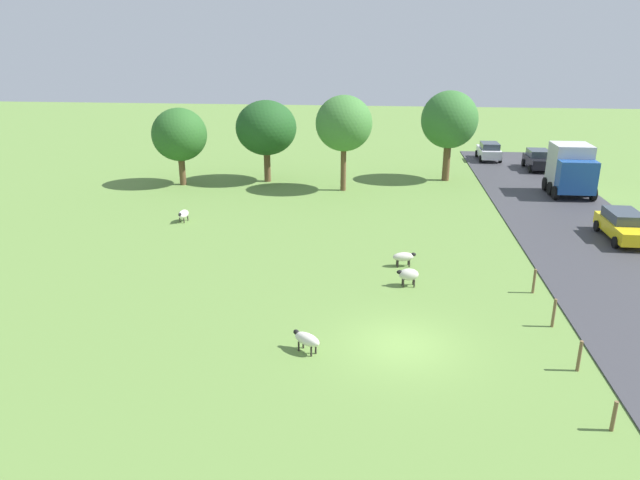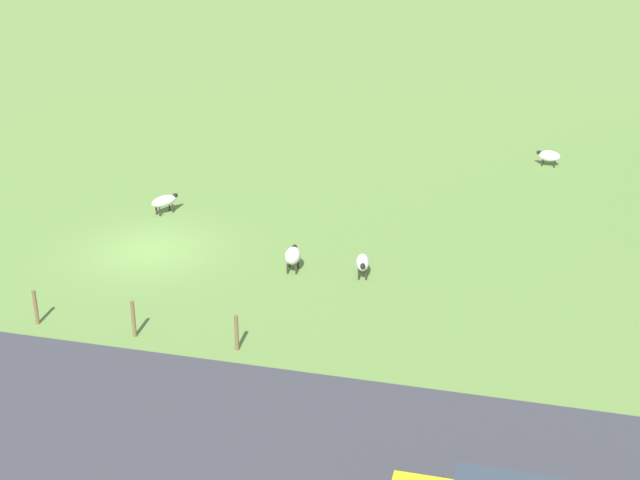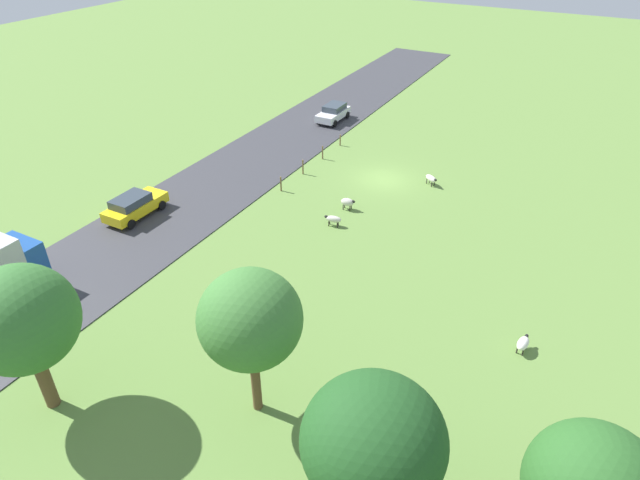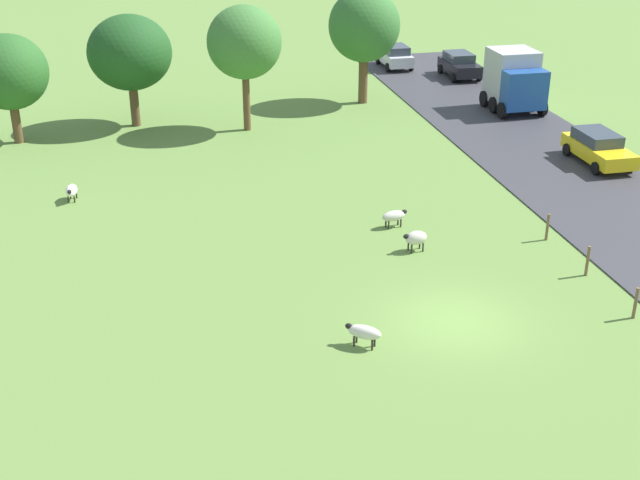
{
  "view_description": "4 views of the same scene",
  "coord_description": "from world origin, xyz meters",
  "px_view_note": "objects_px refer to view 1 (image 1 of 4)",
  "views": [
    {
      "loc": [
        -1.03,
        -19.72,
        11.03
      ],
      "look_at": [
        -4.05,
        8.62,
        1.06
      ],
      "focal_mm": 32.83,
      "sensor_mm": 36.0,
      "label": 1
    },
    {
      "loc": [
        27.94,
        13.35,
        13.82
      ],
      "look_at": [
        -0.32,
        6.41,
        0.95
      ],
      "focal_mm": 50.57,
      "sensor_mm": 36.0,
      "label": 2
    },
    {
      "loc": [
        -13.81,
        35.92,
        18.89
      ],
      "look_at": [
        -0.42,
        11.19,
        0.82
      ],
      "focal_mm": 30.45,
      "sensor_mm": 36.0,
      "label": 3
    },
    {
      "loc": [
        -10.07,
        -23.49,
        14.65
      ],
      "look_at": [
        -3.49,
        5.73,
        0.82
      ],
      "focal_mm": 47.56,
      "sensor_mm": 36.0,
      "label": 4
    }
  ],
  "objects_px": {
    "sheep_0": "(404,257)",
    "tree_3": "(449,120)",
    "tree_0": "(179,135)",
    "car_3": "(489,151)",
    "sheep_1": "(183,214)",
    "sheep_2": "(307,339)",
    "car_1": "(538,159)",
    "tree_1": "(344,124)",
    "truck_0": "(571,170)",
    "tree_2": "(266,128)",
    "sheep_3": "(408,275)",
    "car_0": "(624,225)"
  },
  "relations": [
    {
      "from": "sheep_3",
      "to": "car_0",
      "type": "bearing_deg",
      "value": 32.38
    },
    {
      "from": "car_1",
      "to": "tree_3",
      "type": "bearing_deg",
      "value": -150.36
    },
    {
      "from": "tree_0",
      "to": "car_3",
      "type": "relative_size",
      "value": 1.53
    },
    {
      "from": "sheep_1",
      "to": "car_1",
      "type": "distance_m",
      "value": 31.31
    },
    {
      "from": "sheep_1",
      "to": "car_3",
      "type": "relative_size",
      "value": 0.29
    },
    {
      "from": "sheep_2",
      "to": "tree_3",
      "type": "xyz_separation_m",
      "value": [
        7.67,
        28.16,
        4.28
      ]
    },
    {
      "from": "sheep_1",
      "to": "tree_1",
      "type": "xyz_separation_m",
      "value": [
        9.4,
        8.98,
        4.49
      ]
    },
    {
      "from": "car_0",
      "to": "tree_0",
      "type": "bearing_deg",
      "value": 160.79
    },
    {
      "from": "car_0",
      "to": "sheep_3",
      "type": "bearing_deg",
      "value": -147.62
    },
    {
      "from": "tree_0",
      "to": "tree_1",
      "type": "xyz_separation_m",
      "value": [
        12.6,
        -0.46,
        1.09
      ]
    },
    {
      "from": "sheep_0",
      "to": "sheep_3",
      "type": "distance_m",
      "value": 2.47
    },
    {
      "from": "sheep_1",
      "to": "tree_2",
      "type": "bearing_deg",
      "value": 74.18
    },
    {
      "from": "sheep_2",
      "to": "car_1",
      "type": "xyz_separation_m",
      "value": [
        16.01,
        32.9,
        0.39
      ]
    },
    {
      "from": "sheep_3",
      "to": "tree_2",
      "type": "bearing_deg",
      "value": 117.81
    },
    {
      "from": "truck_0",
      "to": "tree_2",
      "type": "bearing_deg",
      "value": 174.74
    },
    {
      "from": "tree_0",
      "to": "car_1",
      "type": "bearing_deg",
      "value": 16.19
    },
    {
      "from": "tree_0",
      "to": "tree_1",
      "type": "bearing_deg",
      "value": -2.1
    },
    {
      "from": "sheep_2",
      "to": "tree_2",
      "type": "distance_m",
      "value": 27.35
    },
    {
      "from": "sheep_0",
      "to": "tree_3",
      "type": "distance_m",
      "value": 20.07
    },
    {
      "from": "car_3",
      "to": "sheep_1",
      "type": "bearing_deg",
      "value": -135.77
    },
    {
      "from": "sheep_1",
      "to": "truck_0",
      "type": "xyz_separation_m",
      "value": [
        25.82,
        9.16,
        1.44
      ]
    },
    {
      "from": "tree_0",
      "to": "car_3",
      "type": "distance_m",
      "value": 28.24
    },
    {
      "from": "sheep_2",
      "to": "tree_2",
      "type": "relative_size",
      "value": 0.19
    },
    {
      "from": "tree_0",
      "to": "tree_2",
      "type": "height_order",
      "value": "tree_2"
    },
    {
      "from": "tree_3",
      "to": "car_0",
      "type": "relative_size",
      "value": 1.56
    },
    {
      "from": "sheep_0",
      "to": "car_0",
      "type": "bearing_deg",
      "value": 23.28
    },
    {
      "from": "sheep_3",
      "to": "car_3",
      "type": "xyz_separation_m",
      "value": [
        8.5,
        30.14,
        0.34
      ]
    },
    {
      "from": "sheep_1",
      "to": "sheep_2",
      "type": "xyz_separation_m",
      "value": [
        9.72,
        -15.06,
        0.03
      ]
    },
    {
      "from": "car_1",
      "to": "sheep_1",
      "type": "bearing_deg",
      "value": -145.26
    },
    {
      "from": "sheep_2",
      "to": "sheep_3",
      "type": "distance_m",
      "value": 7.57
    },
    {
      "from": "tree_3",
      "to": "car_3",
      "type": "distance_m",
      "value": 10.45
    },
    {
      "from": "car_3",
      "to": "car_1",
      "type": "bearing_deg",
      "value": -45.93
    },
    {
      "from": "tree_2",
      "to": "car_3",
      "type": "distance_m",
      "value": 21.84
    },
    {
      "from": "sheep_0",
      "to": "truck_0",
      "type": "xyz_separation_m",
      "value": [
        12.32,
        15.28,
        1.42
      ]
    },
    {
      "from": "sheep_2",
      "to": "sheep_3",
      "type": "height_order",
      "value": "sheep_3"
    },
    {
      "from": "sheep_1",
      "to": "tree_1",
      "type": "height_order",
      "value": "tree_1"
    },
    {
      "from": "car_3",
      "to": "sheep_3",
      "type": "bearing_deg",
      "value": -105.75
    },
    {
      "from": "sheep_2",
      "to": "tree_3",
      "type": "bearing_deg",
      "value": 74.75
    },
    {
      "from": "tree_0",
      "to": "sheep_3",
      "type": "bearing_deg",
      "value": -46.95
    },
    {
      "from": "sheep_1",
      "to": "tree_0",
      "type": "bearing_deg",
      "value": 108.73
    },
    {
      "from": "sheep_0",
      "to": "car_3",
      "type": "bearing_deg",
      "value": 72.66
    },
    {
      "from": "sheep_2",
      "to": "car_1",
      "type": "bearing_deg",
      "value": 64.05
    },
    {
      "from": "tree_1",
      "to": "truck_0",
      "type": "distance_m",
      "value": 16.7
    },
    {
      "from": "sheep_1",
      "to": "car_0",
      "type": "bearing_deg",
      "value": -1.62
    },
    {
      "from": "sheep_0",
      "to": "car_1",
      "type": "distance_m",
      "value": 26.91
    },
    {
      "from": "sheep_1",
      "to": "tree_0",
      "type": "xyz_separation_m",
      "value": [
        -3.2,
        9.44,
        3.4
      ]
    },
    {
      "from": "tree_0",
      "to": "tree_2",
      "type": "relative_size",
      "value": 0.93
    },
    {
      "from": "sheep_2",
      "to": "truck_0",
      "type": "relative_size",
      "value": 0.31
    },
    {
      "from": "sheep_3",
      "to": "car_3",
      "type": "bearing_deg",
      "value": 74.25
    },
    {
      "from": "truck_0",
      "to": "car_3",
      "type": "bearing_deg",
      "value": 106.53
    }
  ]
}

